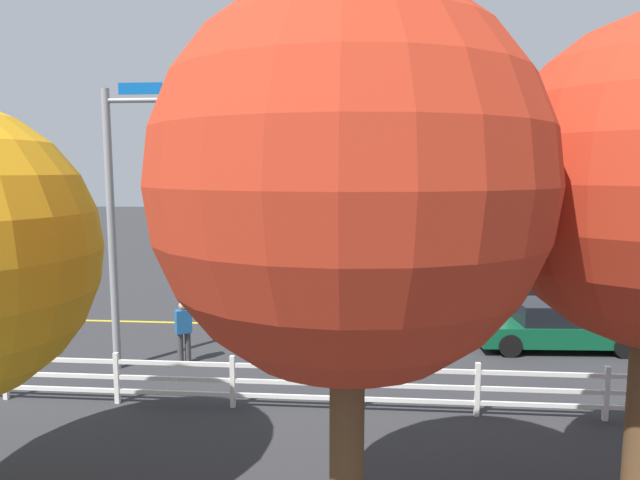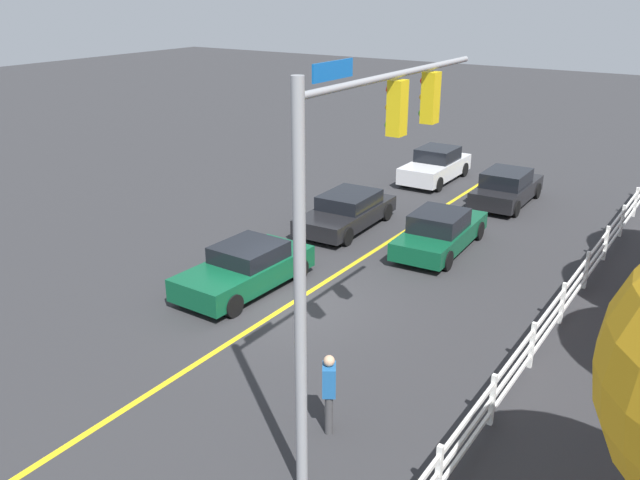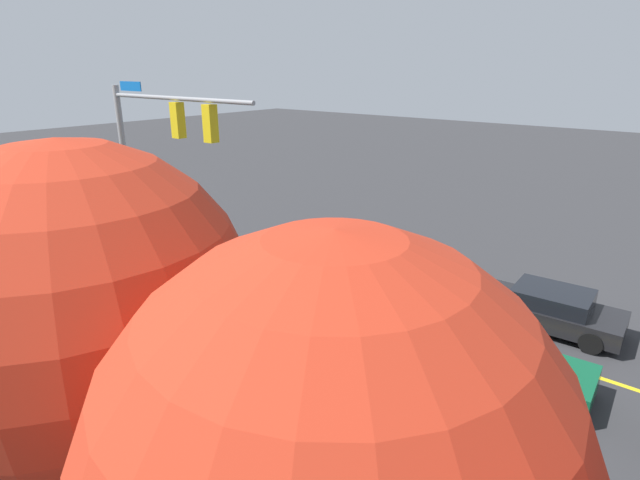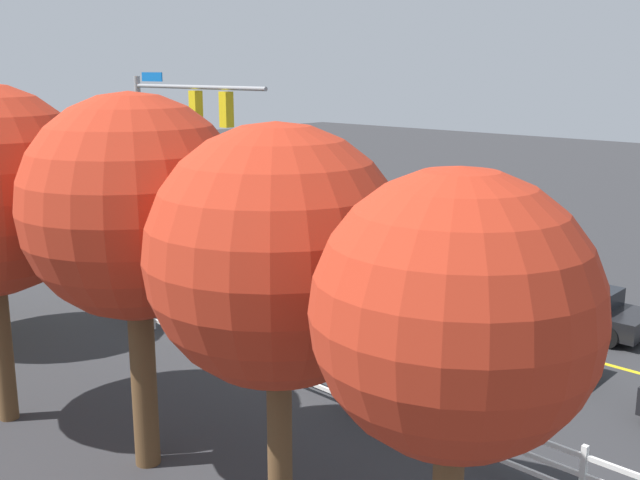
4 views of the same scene
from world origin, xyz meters
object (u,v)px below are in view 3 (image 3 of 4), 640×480
Objects in this scene: tree_3 at (332,464)px; tree_4 at (84,315)px; car_1 at (494,356)px; car_2 at (545,308)px; pedestrian at (178,274)px; car_0 at (372,263)px.

tree_4 is at bearing 4.23° from tree_3.
car_1 is 0.67× the size of tree_4.
tree_3 reaches higher than car_2.
tree_3 is 3.48m from tree_4.
car_1 is at bearing 84.69° from car_2.
car_2 is at bearing -92.64° from pedestrian.
pedestrian is at bearing 54.25° from car_0.
tree_3 reaches higher than pedestrian.
car_1 is 0.71× the size of tree_3.
car_0 reaches higher than car_2.
tree_3 reaches higher than car_1.
tree_4 reaches higher than car_0.
car_1 is at bearing -110.12° from pedestrian.
car_0 is 6.87m from car_1.
car_1 reaches higher than car_2.
tree_4 reaches higher than car_2.
car_1 is at bearing -101.71° from tree_4.
car_2 is (-6.16, -0.31, -0.02)m from car_0.
car_2 is 13.75m from tree_4.
tree_3 reaches higher than car_0.
pedestrian is (10.46, 5.92, 0.30)m from car_2.
car_2 is 0.66× the size of tree_4.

